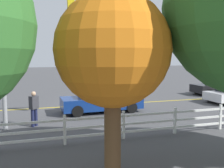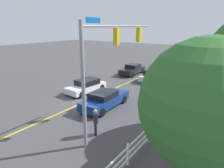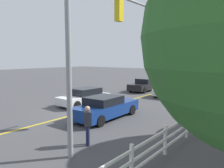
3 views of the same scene
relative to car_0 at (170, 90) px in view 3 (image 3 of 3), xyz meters
The scene contains 9 objects.
ground_plane 10.01m from the car_0, 11.75° to the right, with size 120.00×120.00×0.00m, color #444447.
lane_center_stripe 6.16m from the car_0, 19.39° to the right, with size 28.00×0.16×0.01m, color gold.
signal_assembly 13.72m from the car_0, 11.30° to the left, with size 7.20×0.38×6.84m.
car_0 is the anchor object (origin of this frame).
car_1 8.73m from the car_0, 25.05° to the right, with size 4.33×2.10×1.33m.
car_2 4.08m from the car_0, 114.17° to the right, with size 4.58×1.99×1.39m.
car_3 9.95m from the car_0, ahead, with size 4.80×2.01×1.37m.
pedestrian 13.97m from the car_0, ahead, with size 0.47×0.46×1.69m.
white_rail_fence 8.59m from the car_0, 37.83° to the left, with size 26.10×0.10×1.15m.
Camera 3 is at (10.76, 10.78, 3.68)m, focal length 36.48 mm.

